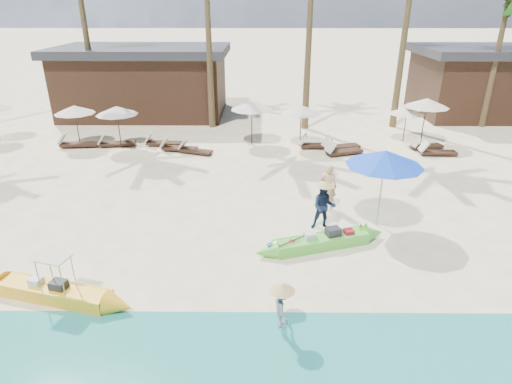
{
  "coord_description": "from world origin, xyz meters",
  "views": [
    {
      "loc": [
        -0.52,
        -10.71,
        6.84
      ],
      "look_at": [
        -0.63,
        2.0,
        1.18
      ],
      "focal_mm": 30.0,
      "sensor_mm": 36.0,
      "label": 1
    }
  ],
  "objects_px": {
    "yellow_canoe": "(54,292)",
    "blue_umbrella": "(385,158)",
    "green_canoe": "(321,241)",
    "tourist": "(328,187)"
  },
  "relations": [
    {
      "from": "yellow_canoe",
      "to": "tourist",
      "type": "relative_size",
      "value": 2.88
    },
    {
      "from": "yellow_canoe",
      "to": "tourist",
      "type": "xyz_separation_m",
      "value": [
        7.59,
        5.31,
        0.62
      ]
    },
    {
      "from": "tourist",
      "to": "yellow_canoe",
      "type": "bearing_deg",
      "value": 56.25
    },
    {
      "from": "yellow_canoe",
      "to": "blue_umbrella",
      "type": "bearing_deg",
      "value": 38.55
    },
    {
      "from": "green_canoe",
      "to": "blue_umbrella",
      "type": "distance_m",
      "value": 3.31
    },
    {
      "from": "green_canoe",
      "to": "tourist",
      "type": "relative_size",
      "value": 2.78
    },
    {
      "from": "yellow_canoe",
      "to": "tourist",
      "type": "bearing_deg",
      "value": 49.83
    },
    {
      "from": "green_canoe",
      "to": "blue_umbrella",
      "type": "relative_size",
      "value": 1.75
    },
    {
      "from": "green_canoe",
      "to": "yellow_canoe",
      "type": "xyz_separation_m",
      "value": [
        -7.02,
        -2.54,
        0.0
      ]
    },
    {
      "from": "blue_umbrella",
      "to": "yellow_canoe",
      "type": "bearing_deg",
      "value": -156.33
    }
  ]
}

